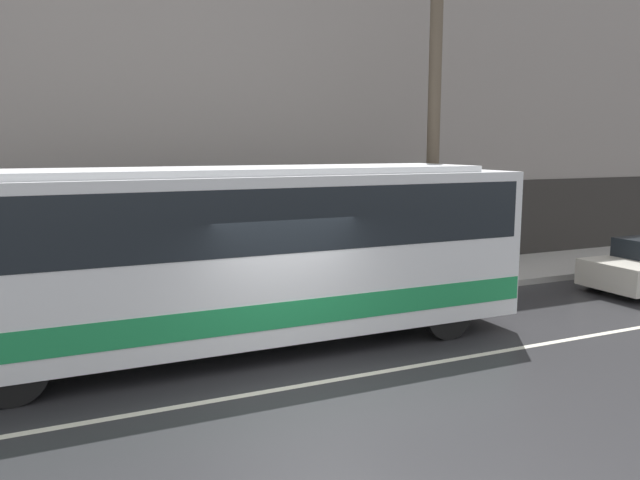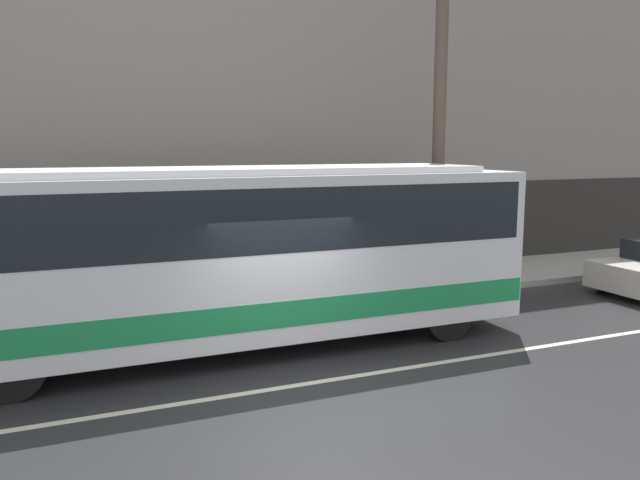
% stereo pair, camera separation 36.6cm
% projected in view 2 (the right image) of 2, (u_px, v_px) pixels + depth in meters
% --- Properties ---
extents(ground_plane, '(60.00, 60.00, 0.00)m').
position_uv_depth(ground_plane, '(304.00, 384.00, 9.77)').
color(ground_plane, '#262628').
extents(sidewalk, '(60.00, 3.09, 0.17)m').
position_uv_depth(sidewalk, '(219.00, 300.00, 14.81)').
color(sidewalk, '#A09E99').
rests_on(sidewalk, ground_plane).
extents(building_facade, '(60.00, 0.35, 10.45)m').
position_uv_depth(building_facade, '(198.00, 92.00, 15.61)').
color(building_facade, gray).
rests_on(building_facade, ground_plane).
extents(lane_stripe, '(54.00, 0.14, 0.01)m').
position_uv_depth(lane_stripe, '(304.00, 384.00, 9.77)').
color(lane_stripe, beige).
rests_on(lane_stripe, ground_plane).
extents(transit_bus, '(11.59, 2.54, 3.32)m').
position_uv_depth(transit_bus, '(218.00, 249.00, 11.17)').
color(transit_bus, white).
rests_on(transit_bus, ground_plane).
extents(utility_pole_near, '(0.31, 0.31, 8.66)m').
position_uv_depth(utility_pole_near, '(440.00, 113.00, 15.27)').
color(utility_pole_near, brown).
rests_on(utility_pole_near, sidewalk).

